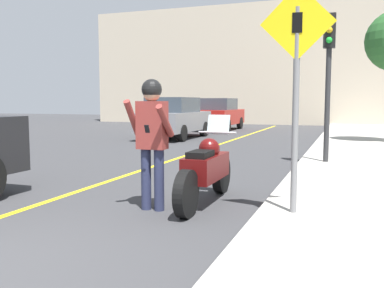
# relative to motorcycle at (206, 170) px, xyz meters

# --- Properties ---
(road_center_line) EXTENTS (0.12, 36.00, 0.01)m
(road_center_line) POSITION_rel_motorcycle_xyz_m (-2.30, 2.65, -0.50)
(road_center_line) COLOR yellow
(road_center_line) RESTS_ON ground
(building_backdrop) EXTENTS (28.00, 1.20, 7.92)m
(building_backdrop) POSITION_rel_motorcycle_xyz_m (-1.70, 22.65, 3.45)
(building_backdrop) COLOR beige
(building_backdrop) RESTS_ON ground
(motorcycle) EXTENTS (0.62, 2.28, 1.30)m
(motorcycle) POSITION_rel_motorcycle_xyz_m (0.00, 0.00, 0.00)
(motorcycle) COLOR black
(motorcycle) RESTS_ON ground
(person_biker) EXTENTS (0.59, 0.49, 1.82)m
(person_biker) POSITION_rel_motorcycle_xyz_m (-0.59, -0.62, 0.62)
(person_biker) COLOR #282D4C
(person_biker) RESTS_ON ground
(crossing_sign) EXTENTS (0.91, 0.08, 2.78)m
(crossing_sign) POSITION_rel_motorcycle_xyz_m (1.34, -0.56, 1.29)
(crossing_sign) COLOR slate
(crossing_sign) RESTS_ON sidewalk_curb
(traffic_light) EXTENTS (0.26, 0.30, 3.35)m
(traffic_light) POSITION_rel_motorcycle_xyz_m (1.49, 4.32, 1.96)
(traffic_light) COLOR #2D2D30
(traffic_light) RESTS_ON sidewalk_curb
(parked_car_grey) EXTENTS (1.88, 4.20, 1.68)m
(parked_car_grey) POSITION_rel_motorcycle_xyz_m (-4.77, 10.31, 0.35)
(parked_car_grey) COLOR black
(parked_car_grey) RESTS_ON ground
(parked_car_red) EXTENTS (1.88, 4.20, 1.68)m
(parked_car_red) POSITION_rel_motorcycle_xyz_m (-4.53, 15.87, 0.35)
(parked_car_red) COLOR black
(parked_car_red) RESTS_ON ground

